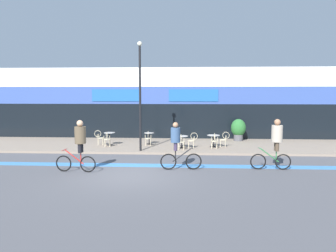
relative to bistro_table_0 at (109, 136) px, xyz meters
name	(u,v)px	position (x,y,z in m)	size (l,w,h in m)	color
ground_plane	(130,176)	(2.45, -6.78, -0.67)	(120.00, 120.00, 0.00)	#4C4C51
sidewalk_slab	(150,145)	(2.45, 0.47, -0.61)	(40.00, 5.50, 0.12)	gray
storefront_facade	(157,103)	(2.45, 5.18, 1.85)	(40.00, 4.06, 5.05)	silver
bike_lane_stripe	(137,165)	(2.45, -4.89, -0.66)	(36.00, 0.70, 0.01)	#3D7AB7
bistro_table_0	(109,136)	(0.00, 0.00, 0.00)	(0.68, 0.68, 0.77)	black
bistro_table_1	(149,136)	(2.37, 0.52, -0.05)	(0.60, 0.60, 0.71)	black
bistro_table_2	(182,139)	(4.41, -0.77, -0.04)	(0.76, 0.76, 0.71)	black
bistro_table_3	(214,138)	(6.28, -0.30, -0.04)	(0.75, 0.75, 0.70)	black
cafe_chair_0_near	(107,138)	(0.01, -0.63, -0.03)	(0.43, 0.59, 0.90)	beige
cafe_chair_0_side	(99,137)	(-0.63, -0.01, -0.03)	(0.59, 0.43, 0.90)	beige
cafe_chair_1_near	(148,137)	(2.38, -0.10, -0.03)	(0.45, 0.60, 0.90)	beige
cafe_chair_2_near	(181,141)	(4.40, -1.40, -0.03)	(0.45, 0.60, 0.90)	beige
cafe_chair_2_side	(192,139)	(5.03, -0.78, -0.03)	(0.59, 0.42, 0.90)	beige
cafe_chair_3_near	(214,140)	(6.28, -0.92, -0.03)	(0.40, 0.58, 0.90)	beige
cafe_chair_3_side	(224,138)	(6.91, -0.31, -0.03)	(0.59, 0.43, 0.90)	beige
planter_pot	(238,129)	(8.12, 2.32, 0.23)	(0.97, 0.97, 1.45)	#4C4C51
lamp_post	(140,89)	(2.16, -1.80, 2.82)	(0.26, 0.26, 5.92)	black
cyclist_0	(79,142)	(0.24, -6.28, 0.62)	(1.75, 0.54, 2.19)	black
cyclist_1	(177,143)	(4.30, -5.62, 0.49)	(1.79, 0.53, 2.06)	black
cyclist_2	(276,140)	(8.52, -5.37, 0.63)	(1.75, 0.48, 2.20)	black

